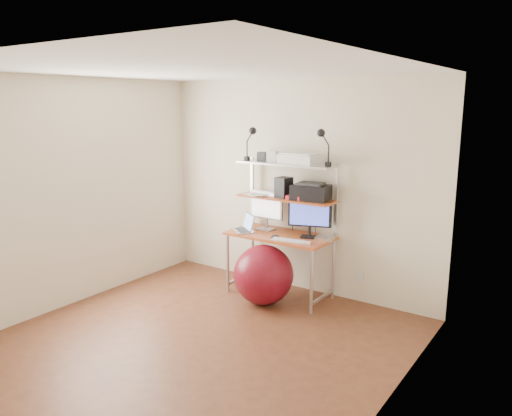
{
  "coord_description": "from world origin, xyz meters",
  "views": [
    {
      "loc": [
        2.91,
        -3.28,
        2.21
      ],
      "look_at": [
        -0.13,
        1.15,
        1.08
      ],
      "focal_mm": 35.0,
      "sensor_mm": 36.0,
      "label": 1
    }
  ],
  "objects_px": {
    "laptop": "(245,227)",
    "printer": "(311,192)",
    "monitor_black": "(310,216)",
    "monitor_silver": "(266,207)",
    "exercise_ball": "(264,275)"
  },
  "relations": [
    {
      "from": "laptop",
      "to": "printer",
      "type": "xyz_separation_m",
      "value": [
        0.71,
        0.26,
        0.46
      ]
    },
    {
      "from": "laptop",
      "to": "printer",
      "type": "height_order",
      "value": "printer"
    },
    {
      "from": "monitor_silver",
      "to": "printer",
      "type": "relative_size",
      "value": 1.11
    },
    {
      "from": "laptop",
      "to": "monitor_black",
      "type": "bearing_deg",
      "value": 50.55
    },
    {
      "from": "printer",
      "to": "exercise_ball",
      "type": "relative_size",
      "value": 0.66
    },
    {
      "from": "monitor_silver",
      "to": "laptop",
      "type": "bearing_deg",
      "value": -124.86
    },
    {
      "from": "monitor_silver",
      "to": "laptop",
      "type": "relative_size",
      "value": 1.29
    },
    {
      "from": "laptop",
      "to": "printer",
      "type": "distance_m",
      "value": 0.89
    },
    {
      "from": "monitor_black",
      "to": "printer",
      "type": "relative_size",
      "value": 1.09
    },
    {
      "from": "laptop",
      "to": "monitor_silver",
      "type": "bearing_deg",
      "value": 91.13
    },
    {
      "from": "monitor_black",
      "to": "printer",
      "type": "height_order",
      "value": "printer"
    },
    {
      "from": "monitor_silver",
      "to": "printer",
      "type": "bearing_deg",
      "value": 5.77
    },
    {
      "from": "printer",
      "to": "exercise_ball",
      "type": "bearing_deg",
      "value": -132.45
    },
    {
      "from": "printer",
      "to": "laptop",
      "type": "bearing_deg",
      "value": -167.64
    },
    {
      "from": "monitor_black",
      "to": "exercise_ball",
      "type": "height_order",
      "value": "monitor_black"
    }
  ]
}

